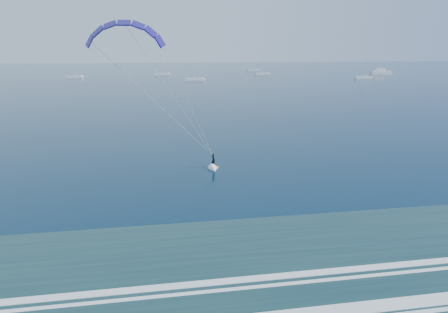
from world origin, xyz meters
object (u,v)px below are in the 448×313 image
at_px(sailboat_5, 262,74).
at_px(sailboat_2, 161,74).
at_px(sailboat_1, 75,77).
at_px(sailboat_4, 253,70).
at_px(motor_yacht, 381,72).
at_px(sailboat_6, 363,77).
at_px(sailboat_3, 195,79).
at_px(kitesurfer_rig, 174,98).

bearing_deg(sailboat_5, sailboat_2, 174.24).
bearing_deg(sailboat_1, sailboat_4, 24.97).
distance_m(motor_yacht, sailboat_2, 130.45).
bearing_deg(sailboat_2, motor_yacht, -5.33).
bearing_deg(sailboat_6, sailboat_4, 115.98).
relative_size(motor_yacht, sailboat_2, 1.05).
bearing_deg(sailboat_4, sailboat_3, -121.28).
relative_size(kitesurfer_rig, sailboat_4, 1.64).
distance_m(sailboat_2, sailboat_3, 46.07).
relative_size(motor_yacht, sailboat_3, 1.03).
xyz_separation_m(motor_yacht, sailboat_5, (-71.39, 6.22, -0.74)).
relative_size(sailboat_1, sailboat_5, 0.94).
xyz_separation_m(kitesurfer_rig, motor_yacht, (131.31, 180.94, -7.99)).
bearing_deg(sailboat_1, sailboat_6, -11.21).
distance_m(kitesurfer_rig, sailboat_2, 193.26).
height_order(motor_yacht, sailboat_3, sailboat_3).
distance_m(kitesurfer_rig, sailboat_4, 237.60).
bearing_deg(kitesurfer_rig, sailboat_4, 74.26).
bearing_deg(sailboat_4, motor_yacht, -35.44).
bearing_deg(sailboat_6, sailboat_3, 179.69).
bearing_deg(sailboat_6, kitesurfer_rig, -124.69).
height_order(sailboat_2, sailboat_6, sailboat_2).
distance_m(motor_yacht, sailboat_5, 71.66).
distance_m(sailboat_3, sailboat_4, 92.49).
relative_size(kitesurfer_rig, sailboat_6, 1.49).
relative_size(sailboat_2, sailboat_5, 1.05).
distance_m(sailboat_3, sailboat_5, 57.55).
height_order(sailboat_1, sailboat_5, sailboat_5).
height_order(kitesurfer_rig, sailboat_6, kitesurfer_rig).
bearing_deg(motor_yacht, sailboat_5, 175.02).
height_order(sailboat_5, sailboat_6, sailboat_6).
distance_m(kitesurfer_rig, motor_yacht, 223.70).
height_order(sailboat_1, sailboat_6, sailboat_6).
bearing_deg(kitesurfer_rig, sailboat_6, 55.31).
bearing_deg(sailboat_3, sailboat_6, -0.31).
relative_size(sailboat_2, sailboat_3, 0.98).
relative_size(kitesurfer_rig, motor_yacht, 1.40).
bearing_deg(sailboat_4, sailboat_1, -155.03).
bearing_deg(sailboat_3, kitesurfer_rig, -96.26).
height_order(kitesurfer_rig, sailboat_4, kitesurfer_rig).
xyz_separation_m(kitesurfer_rig, sailboat_4, (64.43, 228.53, -8.74)).
bearing_deg(motor_yacht, kitesurfer_rig, -125.97).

